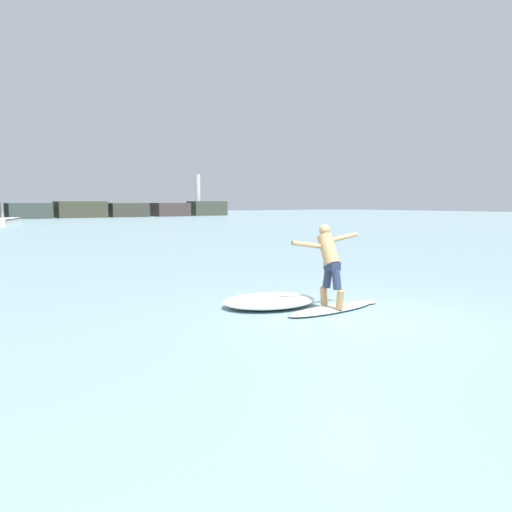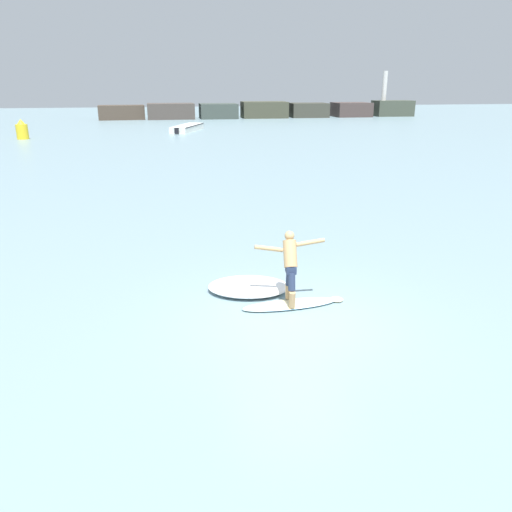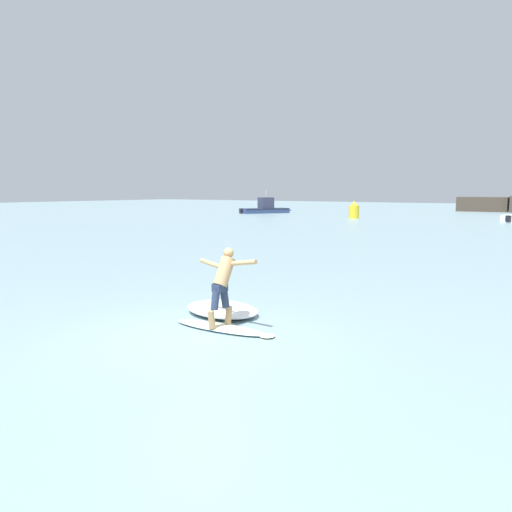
{
  "view_description": "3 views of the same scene",
  "coord_description": "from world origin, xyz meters",
  "px_view_note": "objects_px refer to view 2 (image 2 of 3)",
  "views": [
    {
      "loc": [
        -6.29,
        -5.98,
        2.0
      ],
      "look_at": [
        -0.42,
        2.38,
        0.9
      ],
      "focal_mm": 35.0,
      "sensor_mm": 36.0,
      "label": 1
    },
    {
      "loc": [
        -2.56,
        -8.72,
        4.48
      ],
      "look_at": [
        -0.35,
        2.2,
        0.63
      ],
      "focal_mm": 35.0,
      "sensor_mm": 36.0,
      "label": 2
    },
    {
      "loc": [
        6.07,
        -6.77,
        2.71
      ],
      "look_at": [
        -0.28,
        2.41,
        1.23
      ],
      "focal_mm": 35.0,
      "sensor_mm": 36.0,
      "label": 3
    }
  ],
  "objects_px": {
    "small_boat_offshore": "(188,128)",
    "channel_marker_buoy": "(22,130)",
    "surfboard": "(292,304)",
    "surfer": "(290,262)"
  },
  "relations": [
    {
      "from": "small_boat_offshore",
      "to": "channel_marker_buoy",
      "type": "distance_m",
      "value": 15.33
    },
    {
      "from": "surfboard",
      "to": "channel_marker_buoy",
      "type": "bearing_deg",
      "value": 109.99
    },
    {
      "from": "surfboard",
      "to": "small_boat_offshore",
      "type": "xyz_separation_m",
      "value": [
        0.82,
        42.57,
        0.29
      ]
    },
    {
      "from": "surfer",
      "to": "channel_marker_buoy",
      "type": "height_order",
      "value": "channel_marker_buoy"
    },
    {
      "from": "small_boat_offshore",
      "to": "channel_marker_buoy",
      "type": "height_order",
      "value": "channel_marker_buoy"
    },
    {
      "from": "small_boat_offshore",
      "to": "channel_marker_buoy",
      "type": "bearing_deg",
      "value": -160.26
    },
    {
      "from": "surfboard",
      "to": "surfer",
      "type": "relative_size",
      "value": 1.5
    },
    {
      "from": "surfer",
      "to": "channel_marker_buoy",
      "type": "distance_m",
      "value": 39.69
    },
    {
      "from": "surfboard",
      "to": "channel_marker_buoy",
      "type": "height_order",
      "value": "channel_marker_buoy"
    },
    {
      "from": "channel_marker_buoy",
      "to": "surfer",
      "type": "bearing_deg",
      "value": -70.01
    }
  ]
}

